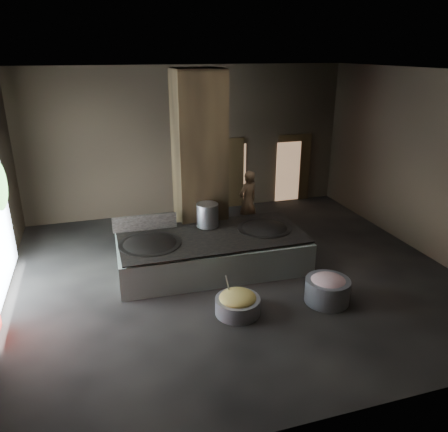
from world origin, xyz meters
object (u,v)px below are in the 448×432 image
object	(u,v)px
veg_basin	(238,306)
wok_right	(264,231)
cook	(248,201)
meat_basin	(327,291)
stock_pot	(207,215)
wok_left	(150,247)
hearth_platform	(212,252)

from	to	relation	value
veg_basin	wok_right	bearing A→B (deg)	56.56
wok_right	cook	bearing A→B (deg)	82.42
meat_basin	stock_pot	bearing A→B (deg)	123.70
veg_basin	meat_basin	bearing A→B (deg)	-3.84
wok_left	meat_basin	distance (m)	3.98
stock_pot	veg_basin	xyz separation A→B (m)	(-0.09, -2.60, -0.96)
hearth_platform	veg_basin	bearing A→B (deg)	-89.32
hearth_platform	veg_basin	distance (m)	2.06
meat_basin	veg_basin	bearing A→B (deg)	176.16
meat_basin	hearth_platform	bearing A→B (deg)	130.63
veg_basin	wok_left	bearing A→B (deg)	125.23
wok_right	cook	xyz separation A→B (m)	(0.25, 1.89, 0.13)
stock_pot	wok_left	bearing A→B (deg)	-158.20
stock_pot	veg_basin	distance (m)	2.78
hearth_platform	cook	distance (m)	2.56
stock_pot	meat_basin	bearing A→B (deg)	-56.30
wok_left	hearth_platform	bearing A→B (deg)	1.97
hearth_platform	wok_right	distance (m)	1.40
hearth_platform	stock_pot	xyz separation A→B (m)	(0.05, 0.55, 0.75)
veg_basin	hearth_platform	bearing A→B (deg)	88.96
wok_right	stock_pot	world-z (taller)	stock_pot
wok_left	stock_pot	distance (m)	1.66
meat_basin	wok_right	bearing A→B (deg)	103.13
cook	veg_basin	xyz separation A→B (m)	(-1.64, -3.99, -0.71)
hearth_platform	meat_basin	world-z (taller)	hearth_platform
cook	meat_basin	xyz separation A→B (m)	(0.27, -4.11, -0.63)
hearth_platform	cook	xyz separation A→B (m)	(1.60, 1.94, 0.50)
hearth_platform	veg_basin	size ratio (longest dim) A/B	4.89
wok_left	cook	world-z (taller)	cook
veg_basin	stock_pot	bearing A→B (deg)	88.08
cook	hearth_platform	bearing A→B (deg)	25.45
cook	veg_basin	distance (m)	4.37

